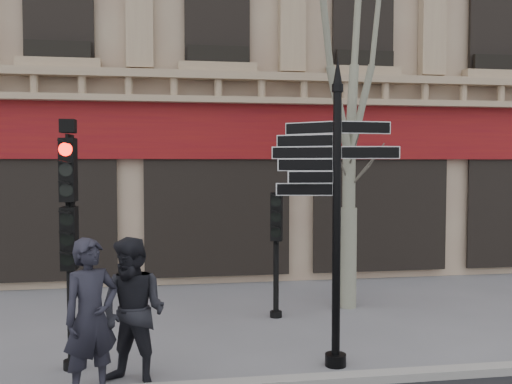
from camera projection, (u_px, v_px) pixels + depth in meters
ground at (248, 352)px, 8.62m from camera, size 80.00×80.00×0.00m
kerb at (264, 384)px, 7.23m from camera, size 80.00×0.25×0.12m
fingerpost at (337, 160)px, 7.90m from camera, size 2.33×2.33×4.34m
traffic_signal_main at (69, 213)px, 7.81m from camera, size 0.40×0.30×3.46m
traffic_signal_secondary at (276, 230)px, 10.50m from camera, size 0.45×0.38×2.33m
plane_tree at (350, 33)px, 11.02m from camera, size 2.88×2.88×7.66m
pedestrian_a at (91, 318)px, 6.95m from camera, size 0.85×0.78×1.96m
pedestrian_b at (133, 312)px, 7.31m from camera, size 1.17×1.09×1.91m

